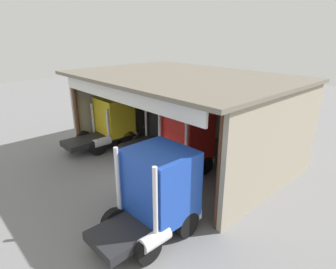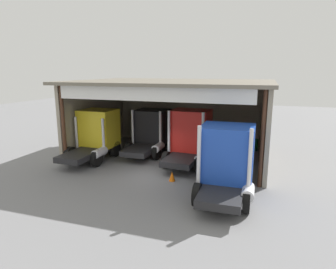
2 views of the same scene
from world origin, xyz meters
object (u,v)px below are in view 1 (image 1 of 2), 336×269
at_px(truck_black_center_right_bay, 166,125).
at_px(traffic_cone, 136,186).
at_px(oil_drum, 286,161).
at_px(tool_cart, 272,161).
at_px(truck_yellow_center_left_bay, 110,122).
at_px(truck_blue_center_bay, 157,191).
at_px(truck_red_yard_outside, 184,142).

bearing_deg(truck_black_center_right_bay, traffic_cone, -56.85).
xyz_separation_m(oil_drum, tool_cart, (-0.51, -0.72, 0.05)).
height_order(truck_black_center_right_bay, tool_cart, truck_black_center_right_bay).
bearing_deg(truck_yellow_center_left_bay, tool_cart, 27.40).
height_order(truck_yellow_center_left_bay, truck_blue_center_bay, truck_blue_center_bay).
height_order(truck_blue_center_bay, oil_drum, truck_blue_center_bay).
xyz_separation_m(truck_red_yard_outside, tool_cart, (3.48, 4.13, -1.36)).
height_order(truck_yellow_center_left_bay, truck_black_center_right_bay, truck_yellow_center_left_bay).
bearing_deg(tool_cart, truck_yellow_center_left_bay, -153.46).
height_order(oil_drum, tool_cart, tool_cart).
bearing_deg(truck_blue_center_bay, truck_black_center_right_bay, 134.63).
bearing_deg(truck_red_yard_outside, tool_cart, 52.38).
height_order(truck_red_yard_outside, oil_drum, truck_red_yard_outside).
bearing_deg(truck_blue_center_bay, tool_cart, 86.41).
bearing_deg(truck_yellow_center_left_bay, oil_drum, 29.41).
height_order(truck_yellow_center_left_bay, truck_red_yard_outside, truck_red_yard_outside).
bearing_deg(truck_yellow_center_left_bay, truck_blue_center_bay, -20.88).
relative_size(truck_blue_center_bay, oil_drum, 4.85).
height_order(truck_black_center_right_bay, truck_red_yard_outside, truck_red_yard_outside).
xyz_separation_m(truck_red_yard_outside, oil_drum, (3.98, 4.85, -1.41)).
bearing_deg(truck_black_center_right_bay, truck_red_yard_outside, -25.51).
bearing_deg(traffic_cone, oil_drum, 63.75).
bearing_deg(oil_drum, truck_blue_center_bay, -95.71).
height_order(truck_black_center_right_bay, traffic_cone, truck_black_center_right_bay).
xyz_separation_m(truck_black_center_right_bay, traffic_cone, (3.29, -5.15, -1.40)).
xyz_separation_m(truck_black_center_right_bay, oil_drum, (7.39, 3.18, -1.24)).
distance_m(truck_yellow_center_left_bay, oil_drum, 12.06).
height_order(truck_blue_center_bay, tool_cart, truck_blue_center_bay).
height_order(truck_red_yard_outside, traffic_cone, truck_red_yard_outside).
distance_m(truck_black_center_right_bay, truck_blue_center_bay, 9.06).
xyz_separation_m(truck_red_yard_outside, truck_blue_center_bay, (3.03, -4.70, 0.02)).
bearing_deg(oil_drum, truck_yellow_center_left_bay, -151.45).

